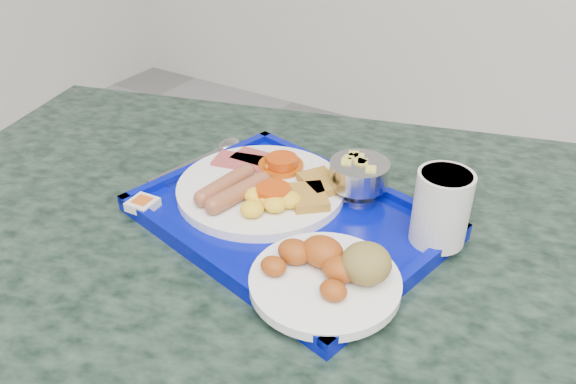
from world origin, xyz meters
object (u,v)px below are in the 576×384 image
Objects in this scene: tray at (288,219)px; main_plate at (264,187)px; fruit_bowl at (359,174)px; bread_plate at (331,272)px; table at (281,326)px; juice_cup at (442,206)px.

main_plate is (-0.06, 0.03, 0.02)m from tray.
fruit_bowl is (0.12, 0.07, 0.03)m from main_plate.
bread_plate is 0.20m from fruit_bowl.
table is 13.47× the size of juice_cup.
juice_cup is (0.19, 0.06, 0.06)m from tray.
bread_plate is at bearing -38.36° from tray.
juice_cup is at bearing 16.52° from tray.
bread_plate is 1.80× the size of juice_cup.
tray is 0.12m from fruit_bowl.
fruit_bowl is at bearing 106.77° from bread_plate.
bread_plate is at bearing -73.23° from fruit_bowl.
fruit_bowl is at bearing 60.94° from table.
main_plate is at bearing 155.04° from tray.
tray is at bearing 141.64° from bread_plate.
main_plate reaches higher than table.
tray is (0.00, 0.02, 0.20)m from table.
tray is 1.83× the size of main_plate.
bread_plate reaches higher than tray.
main_plate is 0.21m from bread_plate.
main_plate is (-0.06, 0.04, 0.22)m from table.
juice_cup is (0.08, 0.15, 0.04)m from bread_plate.
fruit_bowl is at bearing 30.07° from main_plate.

